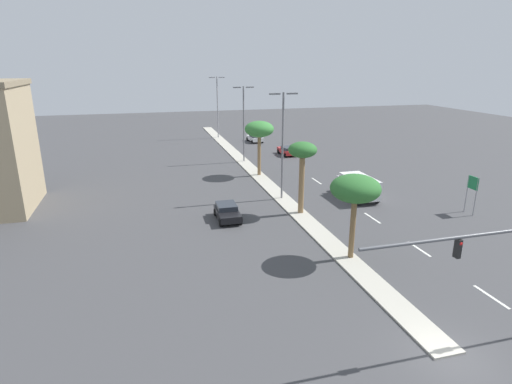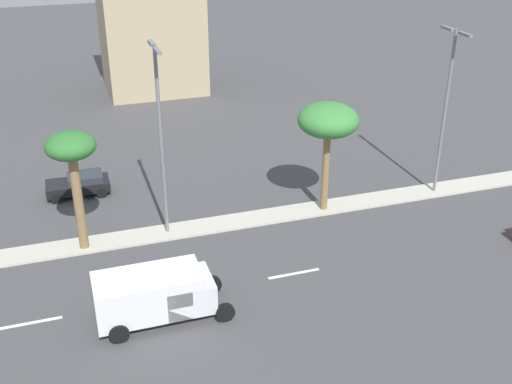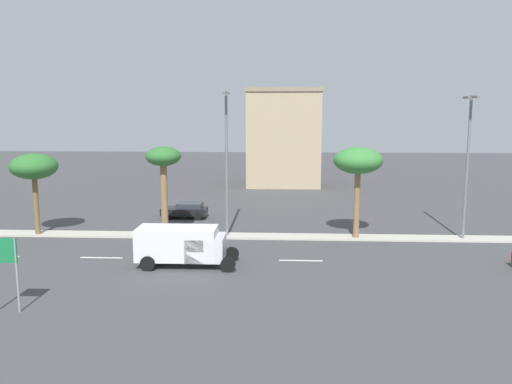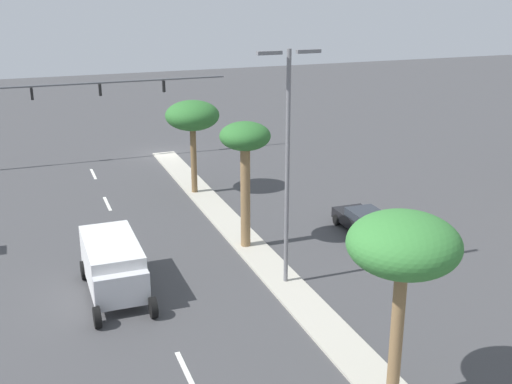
{
  "view_description": "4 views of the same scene",
  "coord_description": "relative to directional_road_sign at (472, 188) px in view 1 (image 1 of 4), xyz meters",
  "views": [
    {
      "loc": [
        -13.59,
        -13.95,
        13.72
      ],
      "look_at": [
        -3.98,
        21.49,
        2.3
      ],
      "focal_mm": 29.35,
      "sensor_mm": 36.0,
      "label": 1
    },
    {
      "loc": [
        31.5,
        20.66,
        18.26
      ],
      "look_at": [
        2.9,
        30.04,
        3.34
      ],
      "focal_mm": 44.04,
      "sensor_mm": 36.0,
      "label": 2
    },
    {
      "loc": [
        39.11,
        29.83,
        9.61
      ],
      "look_at": [
        1.83,
        27.92,
        3.75
      ],
      "focal_mm": 37.14,
      "sensor_mm": 36.0,
      "label": 3
    },
    {
      "loc": [
        10.91,
        50.78,
        13.63
      ],
      "look_at": [
        0.48,
        23.13,
        3.85
      ],
      "focal_mm": 44.81,
      "sensor_mm": 36.0,
      "label": 4
    }
  ],
  "objects": [
    {
      "name": "sedan_black_left",
      "position": [
        -22.35,
        4.5,
        -1.84
      ],
      "size": [
        2.09,
        4.0,
        1.38
      ],
      "color": "black",
      "rests_on": "ground"
    },
    {
      "name": "directional_road_sign",
      "position": [
        0.0,
        0.0,
        0.0
      ],
      "size": [
        0.1,
        1.27,
        3.64
      ],
      "color": "gray",
      "rests_on": "ground"
    },
    {
      "name": "median_curb",
      "position": [
        -15.59,
        21.87,
        -2.52
      ],
      "size": [
        1.8,
        77.15,
        0.12
      ],
      "primitive_type": "cube",
      "color": "#B7B2A3",
      "rests_on": "ground"
    },
    {
      "name": "box_truck",
      "position": [
        -7.95,
        7.11,
        -1.25
      ],
      "size": [
        2.62,
        6.15,
        2.41
      ],
      "color": "silver",
      "rests_on": "ground"
    },
    {
      "name": "street_lamp_outboard",
      "position": [
        -15.47,
        47.12,
        3.95
      ],
      "size": [
        2.9,
        0.24,
        11.11
      ],
      "color": "gray",
      "rests_on": "median_curb"
    },
    {
      "name": "ground_plane",
      "position": [
        -15.59,
        13.29,
        -2.58
      ],
      "size": [
        160.0,
        160.0,
        0.0
      ],
      "primitive_type": "plane",
      "color": "#424244"
    },
    {
      "name": "lane_stripe_right",
      "position": [
        -9.39,
        1.31,
        -2.58
      ],
      "size": [
        0.2,
        2.8,
        0.01
      ],
      "primitive_type": "cube",
      "color": "silver",
      "rests_on": "ground"
    },
    {
      "name": "palm_tree_right",
      "position": [
        -15.4,
        18.61,
        3.2
      ],
      "size": [
        3.59,
        3.59,
        6.76
      ],
      "color": "olive",
      "rests_on": "median_curb"
    },
    {
      "name": "sedan_white_center",
      "position": [
        -9.84,
        41.32,
        -1.84
      ],
      "size": [
        2.31,
        4.3,
        1.36
      ],
      "color": "silver",
      "rests_on": "ground"
    },
    {
      "name": "street_lamp_mid",
      "position": [
        -15.47,
        26.5,
        3.63
      ],
      "size": [
        2.9,
        0.24,
        10.48
      ],
      "color": "slate",
      "rests_on": "median_curb"
    },
    {
      "name": "palm_tree_outboard",
      "position": [
        -15.24,
        -5.66,
        2.67
      ],
      "size": [
        3.52,
        3.52,
        6.19
      ],
      "color": "brown",
      "rests_on": "median_curb"
    },
    {
      "name": "street_lamp_far",
      "position": [
        -15.67,
        8.91,
        3.8
      ],
      "size": [
        2.9,
        0.24,
        10.81
      ],
      "color": "slate",
      "rests_on": "median_curb"
    },
    {
      "name": "lane_stripe_trailing",
      "position": [
        -9.39,
        14.32,
        -2.58
      ],
      "size": [
        0.2,
        2.8,
        0.01
      ],
      "primitive_type": "cube",
      "color": "silver",
      "rests_on": "ground"
    },
    {
      "name": "lane_stripe_left",
      "position": [
        -9.39,
        -12.71,
        -2.58
      ],
      "size": [
        0.2,
        2.8,
        0.01
      ],
      "primitive_type": "cube",
      "color": "silver",
      "rests_on": "ground"
    },
    {
      "name": "sedan_red_outboard",
      "position": [
        -7.89,
        29.24,
        -1.85
      ],
      "size": [
        2.13,
        4.37,
        1.35
      ],
      "color": "red",
      "rests_on": "ground"
    },
    {
      "name": "lane_stripe_inboard",
      "position": [
        -9.39,
        -5.59,
        -2.58
      ],
      "size": [
        0.2,
        2.8,
        0.01
      ],
      "primitive_type": "cube",
      "color": "silver",
      "rests_on": "ground"
    },
    {
      "name": "palm_tree_front",
      "position": [
        -15.35,
        4.2,
        3.14
      ],
      "size": [
        2.63,
        2.63,
        6.75
      ],
      "color": "olive",
      "rests_on": "median_curb"
    }
  ]
}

